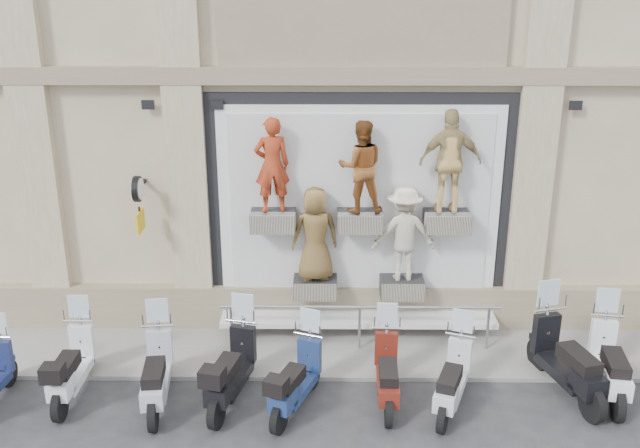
# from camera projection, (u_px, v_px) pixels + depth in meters

# --- Properties ---
(ground) EXTENTS (90.00, 90.00, 0.00)m
(ground) POSITION_uv_depth(u_px,v_px,m) (364.00, 417.00, 11.06)
(ground) COLOR #2C2C2F
(ground) RESTS_ON ground
(sidewalk) EXTENTS (16.00, 2.20, 0.08)m
(sidewalk) POSITION_uv_depth(u_px,v_px,m) (359.00, 347.00, 13.03)
(sidewalk) COLOR gray
(sidewalk) RESTS_ON ground
(shop_vitrine) EXTENTS (5.60, 0.83, 4.30)m
(shop_vitrine) POSITION_uv_depth(u_px,v_px,m) (366.00, 213.00, 12.83)
(shop_vitrine) COLOR black
(shop_vitrine) RESTS_ON ground
(guard_rail) EXTENTS (5.06, 0.10, 0.93)m
(guard_rail) POSITION_uv_depth(u_px,v_px,m) (359.00, 329.00, 12.79)
(guard_rail) COLOR #9EA0A5
(guard_rail) RESTS_ON ground
(clock_sign_bracket) EXTENTS (0.10, 0.80, 1.02)m
(clock_sign_bracket) POSITION_uv_depth(u_px,v_px,m) (138.00, 197.00, 12.48)
(clock_sign_bracket) COLOR black
(clock_sign_bracket) RESTS_ON ground
(scooter_b) EXTENTS (0.56, 1.86, 1.51)m
(scooter_b) POSITION_uv_depth(u_px,v_px,m) (70.00, 354.00, 11.37)
(scooter_b) COLOR silver
(scooter_b) RESTS_ON ground
(scooter_c) EXTENTS (0.77, 1.96, 1.55)m
(scooter_c) POSITION_uv_depth(u_px,v_px,m) (155.00, 361.00, 11.14)
(scooter_c) COLOR #A9ACB7
(scooter_c) RESTS_ON ground
(scooter_d) EXTENTS (0.98, 2.05, 1.60)m
(scooter_d) POSITION_uv_depth(u_px,v_px,m) (231.00, 357.00, 11.21)
(scooter_d) COLOR black
(scooter_d) RESTS_ON ground
(scooter_e) EXTENTS (1.14, 1.88, 1.47)m
(scooter_e) POSITION_uv_depth(u_px,v_px,m) (296.00, 368.00, 11.02)
(scooter_e) COLOR navy
(scooter_e) RESTS_ON ground
(scooter_f) EXTENTS (0.59, 1.82, 1.46)m
(scooter_f) POSITION_uv_depth(u_px,v_px,m) (388.00, 361.00, 11.23)
(scooter_f) COLOR #5C180F
(scooter_f) RESTS_ON ground
(scooter_g) EXTENTS (1.12, 1.86, 1.45)m
(scooter_g) POSITION_uv_depth(u_px,v_px,m) (453.00, 368.00, 11.04)
(scooter_g) COLOR silver
(scooter_g) RESTS_ON ground
(scooter_h) EXTENTS (1.15, 2.21, 1.73)m
(scooter_h) POSITION_uv_depth(u_px,v_px,m) (568.00, 347.00, 11.39)
(scooter_h) COLOR black
(scooter_h) RESTS_ON ground
(scooter_i) EXTENTS (0.85, 2.04, 1.61)m
(scooter_i) POSITION_uv_depth(u_px,v_px,m) (612.00, 351.00, 11.39)
(scooter_i) COLOR white
(scooter_i) RESTS_ON ground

